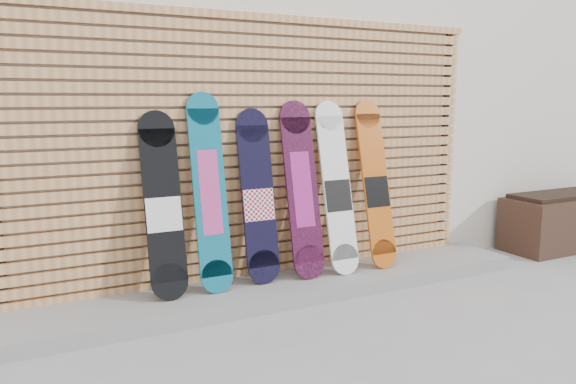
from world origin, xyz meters
name	(u,v)px	position (x,y,z in m)	size (l,w,h in m)	color
ground	(336,320)	(0.00, 0.00, 0.00)	(80.00, 80.00, 0.00)	gray
building	(226,84)	(0.50, 3.50, 1.80)	(12.00, 5.00, 3.60)	beige
concrete_step	(278,288)	(-0.15, 0.68, 0.06)	(4.60, 0.70, 0.12)	gray
slat_wall	(262,147)	(-0.15, 0.97, 1.21)	(4.26, 0.08, 2.29)	tan
planter_box	(562,221)	(3.28, 0.65, 0.30)	(1.37, 0.57, 0.62)	#301E15
snowboard_0	(163,206)	(-1.05, 0.78, 0.81)	(0.28, 0.32, 1.41)	black
snowboard_1	(210,192)	(-0.69, 0.78, 0.89)	(0.26, 0.33, 1.55)	#0D627D
snowboard_2	(258,197)	(-0.27, 0.80, 0.82)	(0.28, 0.29, 1.42)	black
snowboard_3	(302,189)	(0.13, 0.77, 0.86)	(0.29, 0.35, 1.48)	black
snowboard_4	(337,188)	(0.46, 0.75, 0.85)	(0.27, 0.38, 1.48)	white
snowboard_5	(376,185)	(0.87, 0.75, 0.85)	(0.26, 0.39, 1.49)	#C15714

